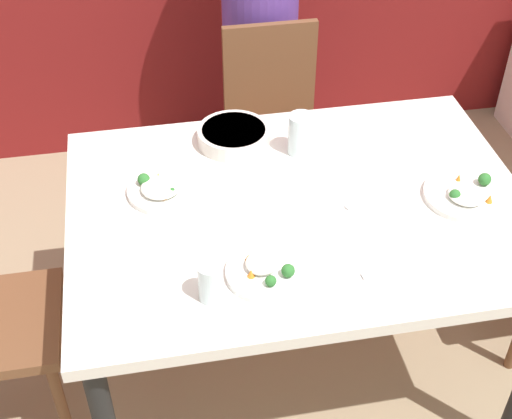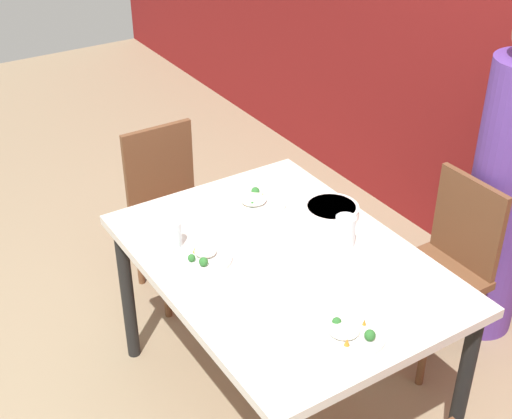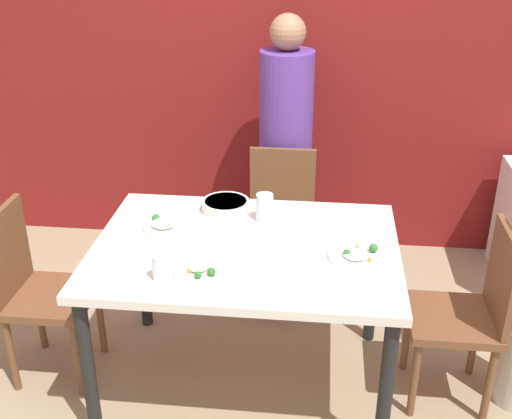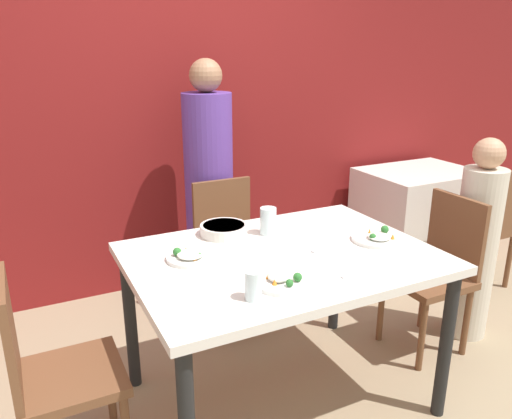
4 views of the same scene
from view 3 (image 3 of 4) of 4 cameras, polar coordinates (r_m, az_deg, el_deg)
ground_plane at (r=3.31m, az=-0.83°, el=-15.08°), size 10.00×10.00×0.00m
wall_back at (r=4.13m, az=1.74°, el=14.34°), size 10.00×0.06×2.70m
dining_table at (r=2.91m, az=-0.91°, el=-4.65°), size 1.36×0.99×0.78m
chair_adult_spot at (r=3.73m, az=2.19°, el=-1.07°), size 0.40×0.40×0.89m
chair_child_spot at (r=3.11m, az=18.41°, el=-8.52°), size 0.40×0.40×0.89m
chair_empty_left at (r=3.29m, az=-18.94°, el=-6.58°), size 0.40×0.40×0.89m
person_adult at (r=3.92m, az=2.61°, el=4.52°), size 0.32×0.32×1.61m
bowl_curry at (r=3.18m, az=-2.71°, el=0.39°), size 0.24×0.24×0.05m
plate_rice_adult at (r=2.79m, az=9.01°, el=-4.06°), size 0.25×0.25×0.06m
plate_rice_child at (r=3.03m, az=-7.93°, el=-1.38°), size 0.24×0.24×0.06m
plate_noodles at (r=2.65m, az=-4.95°, el=-5.51°), size 0.22×0.22×0.05m
glass_water_tall at (r=3.05m, az=0.77°, el=0.17°), size 0.08×0.08×0.14m
glass_water_short at (r=2.62m, az=-8.51°, el=-5.12°), size 0.06×0.06×0.11m
fork_steel at (r=2.58m, az=2.24°, el=-6.73°), size 0.18×0.04×0.01m
spoon_steel at (r=2.84m, az=3.28°, el=-3.48°), size 0.17×0.09×0.01m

